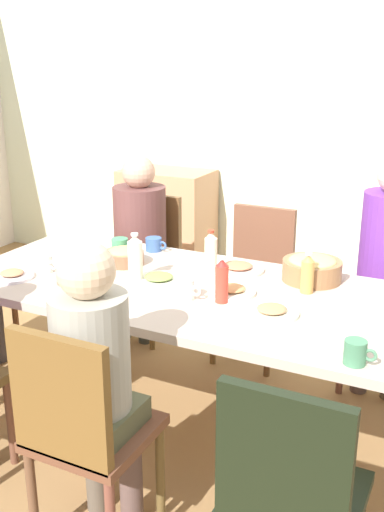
% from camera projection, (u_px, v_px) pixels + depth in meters
% --- Properties ---
extents(ground_plane, '(7.12, 7.12, 0.00)m').
position_uv_depth(ground_plane, '(192.00, 424.00, 2.99)').
color(ground_plane, olive).
extents(wall_back, '(6.18, 0.12, 2.60)m').
position_uv_depth(wall_back, '(319.00, 121.00, 4.36)').
color(wall_back, silver).
rests_on(wall_back, ground_plane).
extents(dining_table, '(2.26, 0.98, 0.73)m').
position_uv_depth(dining_table, '(192.00, 301.00, 2.78)').
color(dining_table, '#BFAD9D').
rests_on(dining_table, ground_plane).
extents(chair_0, '(0.40, 0.40, 0.90)m').
position_uv_depth(chair_0, '(147.00, 257.00, 3.89)').
color(chair_0, brown).
rests_on(chair_0, ground_plane).
extents(person_0, '(0.33, 0.33, 1.18)m').
position_uv_depth(person_0, '(139.00, 230.00, 3.75)').
color(person_0, '#393F38').
rests_on(person_0, ground_plane).
extents(chair_1, '(0.40, 0.40, 0.90)m').
position_uv_depth(chair_1, '(81.00, 427.00, 2.09)').
color(chair_1, brown).
rests_on(chair_1, ground_plane).
extents(person_1, '(0.30, 0.30, 1.17)m').
position_uv_depth(person_1, '(94.00, 369.00, 2.11)').
color(person_1, brown).
rests_on(person_1, ground_plane).
extents(chair_2, '(0.40, 0.40, 0.90)m').
position_uv_depth(chair_2, '(257.00, 274.00, 3.57)').
color(chair_2, brown).
rests_on(chair_2, ground_plane).
extents(chair_3, '(0.40, 0.40, 0.90)m').
position_uv_depth(chair_3, '(290.00, 493.00, 1.77)').
color(chair_3, black).
rests_on(chair_3, ground_plane).
extents(plate_0, '(0.22, 0.22, 0.04)m').
position_uv_depth(plate_0, '(272.00, 312.00, 2.46)').
color(plate_0, white).
rests_on(plate_0, dining_table).
extents(plate_1, '(0.21, 0.21, 0.04)m').
position_uv_depth(plate_1, '(232.00, 291.00, 2.68)').
color(plate_1, white).
rests_on(plate_1, dining_table).
extents(plate_2, '(0.24, 0.24, 0.04)m').
position_uv_depth(plate_2, '(159.00, 279.00, 2.82)').
color(plate_2, silver).
rests_on(plate_2, dining_table).
extents(plate_3, '(0.26, 0.26, 0.04)m').
position_uv_depth(plate_3, '(238.00, 268.00, 2.97)').
color(plate_3, silver).
rests_on(plate_3, dining_table).
extents(plate_4, '(0.21, 0.21, 0.04)m').
position_uv_depth(plate_4, '(12.00, 275.00, 2.87)').
color(plate_4, white).
rests_on(plate_4, dining_table).
extents(bowl_0, '(0.20, 0.20, 0.09)m').
position_uv_depth(bowl_0, '(124.00, 256.00, 3.06)').
color(bowl_0, '#916044').
rests_on(bowl_0, dining_table).
extents(bowl_1, '(0.20, 0.20, 0.10)m').
position_uv_depth(bowl_1, '(78.00, 272.00, 2.81)').
color(bowl_1, '#98694F').
rests_on(bowl_1, dining_table).
extents(bowl_2, '(0.28, 0.28, 0.12)m').
position_uv_depth(bowl_2, '(312.00, 268.00, 2.83)').
color(bowl_2, '#966640').
rests_on(bowl_2, dining_table).
extents(cup_0, '(0.12, 0.09, 0.07)m').
position_uv_depth(cup_0, '(154.00, 244.00, 3.27)').
color(cup_0, '#3B5F9D').
rests_on(cup_0, dining_table).
extents(cup_1, '(0.11, 0.07, 0.08)m').
position_uv_depth(cup_1, '(46.00, 264.00, 2.94)').
color(cup_1, white).
rests_on(cup_1, dining_table).
extents(cup_2, '(0.11, 0.08, 0.09)m').
position_uv_depth(cup_2, '(356.00, 352.00, 2.05)').
color(cup_2, '#47845F').
rests_on(cup_2, dining_table).
extents(cup_3, '(0.11, 0.07, 0.09)m').
position_uv_depth(cup_3, '(186.00, 289.00, 2.61)').
color(cup_3, white).
rests_on(cup_3, dining_table).
extents(cup_4, '(0.12, 0.09, 0.09)m').
position_uv_depth(cup_4, '(120.00, 247.00, 3.19)').
color(cup_4, '#449263').
rests_on(cup_4, dining_table).
extents(bottle_0, '(0.07, 0.07, 0.24)m').
position_uv_depth(bottle_0, '(135.00, 259.00, 2.79)').
color(bottle_0, silver).
rests_on(bottle_0, dining_table).
extents(bottle_1, '(0.06, 0.06, 0.19)m').
position_uv_depth(bottle_1, '(308.00, 274.00, 2.67)').
color(bottle_1, gold).
rests_on(bottle_1, dining_table).
extents(bottle_2, '(0.06, 0.06, 0.23)m').
position_uv_depth(bottle_2, '(211.00, 254.00, 2.88)').
color(bottle_2, beige).
rests_on(bottle_2, dining_table).
extents(bottle_3, '(0.06, 0.06, 0.21)m').
position_uv_depth(bottle_3, '(222.00, 281.00, 2.56)').
color(bottle_3, red).
rests_on(bottle_3, dining_table).
extents(side_cabinet, '(0.70, 0.44, 0.90)m').
position_uv_depth(side_cabinet, '(167.00, 226.00, 4.84)').
color(side_cabinet, tan).
rests_on(side_cabinet, ground_plane).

